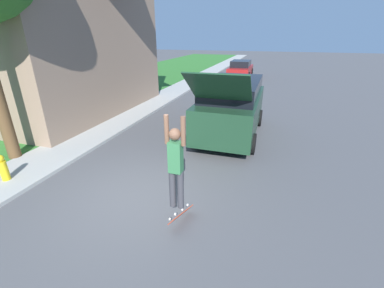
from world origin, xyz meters
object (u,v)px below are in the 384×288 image
object	(u,v)px
skateboarder	(176,163)
skateboard	(181,214)
car_down_street	(241,69)
fire_hydrant	(3,168)
suv_parked	(232,106)

from	to	relation	value
skateboarder	skateboard	bearing A→B (deg)	-12.66
car_down_street	fire_hydrant	xyz separation A→B (m)	(-3.28, -20.25, -0.27)
car_down_street	skateboarder	xyz separation A→B (m)	(1.54, -20.29, 0.67)
fire_hydrant	skateboard	bearing A→B (deg)	-0.63
skateboarder	skateboard	world-z (taller)	skateboarder
skateboarder	fire_hydrant	xyz separation A→B (m)	(-4.82, 0.03, -0.93)
skateboard	fire_hydrant	bearing A→B (deg)	179.37
car_down_street	suv_parked	bearing A→B (deg)	-83.47
skateboarder	fire_hydrant	size ratio (longest dim) A/B	2.74
suv_parked	car_down_street	bearing A→B (deg)	96.53
car_down_street	skateboarder	world-z (taller)	skateboarder
car_down_street	fire_hydrant	world-z (taller)	car_down_street
skateboarder	car_down_street	bearing A→B (deg)	94.33
car_down_street	skateboarder	bearing A→B (deg)	-85.67
car_down_street	fire_hydrant	size ratio (longest dim) A/B	6.33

